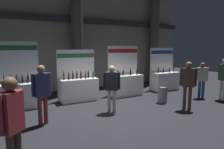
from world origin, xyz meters
The scene contains 13 objects.
ground_plane centered at (0.00, 0.00, 0.00)m, with size 28.80×28.80×0.00m, color black.
hall_colonnade centered at (0.00, 4.37, 3.34)m, with size 14.40×1.05×6.75m.
exhibitor_booth_0 centered at (-3.08, 1.99, 0.61)m, with size 1.84×0.73×2.52m.
exhibitor_booth_1 centered at (-0.59, 2.02, 0.57)m, with size 1.69×0.66×2.20m.
exhibitor_booth_2 centered at (1.72, 1.85, 0.60)m, with size 1.66×0.66×2.37m.
exhibitor_booth_3 centered at (4.26, 1.87, 0.58)m, with size 1.62×0.66×2.28m.
trash_bin centered at (2.37, 0.04, 0.33)m, with size 0.39×0.39×0.66m.
visitor_0 centered at (-2.40, -0.04, 1.08)m, with size 0.58×0.35×1.78m.
visitor_2 centered at (4.49, -0.21, 0.96)m, with size 0.50×0.37×1.62m.
visitor_4 centered at (5.00, -0.91, 1.10)m, with size 0.29×0.56×1.81m.
visitor_5 centered at (-0.07, -0.03, 1.00)m, with size 0.51×0.43×1.66m.
visitor_6 centered at (2.51, -1.10, 1.07)m, with size 0.45×0.44×1.78m.
visitor_7 centered at (-3.23, -2.41, 1.07)m, with size 0.40×0.38×1.80m.
Camera 1 is at (-3.23, -5.88, 2.25)m, focal length 30.95 mm.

